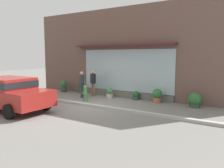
{
  "coord_description": "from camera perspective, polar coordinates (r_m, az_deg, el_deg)",
  "views": [
    {
      "loc": [
        7.33,
        -9.27,
        2.56
      ],
      "look_at": [
        0.42,
        1.2,
        1.03
      ],
      "focal_mm": 37.41,
      "sensor_mm": 36.0,
      "label": 1
    }
  ],
  "objects": [
    {
      "name": "ground_plane",
      "position": [
        12.09,
        -4.8,
        -5.27
      ],
      "size": [
        60.0,
        60.0,
        0.0
      ],
      "primitive_type": "plane",
      "color": "gray"
    },
    {
      "name": "curb_strip",
      "position": [
        11.93,
        -5.4,
        -5.16
      ],
      "size": [
        14.0,
        0.24,
        0.12
      ],
      "primitive_type": "cube",
      "color": "#B2B2AD",
      "rests_on": "ground_plane"
    },
    {
      "name": "storefront",
      "position": [
        14.45,
        3.01,
        7.45
      ],
      "size": [
        14.0,
        0.81,
        5.47
      ],
      "color": "brown",
      "rests_on": "ground_plane"
    },
    {
      "name": "fire_hydrant",
      "position": [
        13.29,
        -6.55,
        -2.24
      ],
      "size": [
        0.38,
        0.34,
        0.91
      ],
      "color": "#4C8C47",
      "rests_on": "ground_plane"
    },
    {
      "name": "pedestrian_with_handbag",
      "position": [
        14.3,
        -7.37,
        0.36
      ],
      "size": [
        0.31,
        0.65,
        1.61
      ],
      "rotation": [
        0.0,
        0.0,
        1.9
      ],
      "color": "#333847",
      "rests_on": "ground_plane"
    },
    {
      "name": "pedestrian_passerby",
      "position": [
        14.82,
        -4.65,
        0.76
      ],
      "size": [
        0.51,
        0.26,
        1.63
      ],
      "rotation": [
        0.0,
        0.0,
        6.11
      ],
      "color": "brown",
      "rests_on": "ground_plane"
    },
    {
      "name": "parked_car_red",
      "position": [
        11.88,
        -23.84,
        -1.76
      ],
      "size": [
        4.21,
        2.11,
        1.54
      ],
      "rotation": [
        0.0,
        0.0,
        0.01
      ],
      "color": "maroon",
      "rests_on": "ground_plane"
    },
    {
      "name": "potted_plant_trailing_edge",
      "position": [
        13.63,
        5.89,
        -2.83
      ],
      "size": [
        0.38,
        0.38,
        0.52
      ],
      "color": "#33473D",
      "rests_on": "ground_plane"
    },
    {
      "name": "potted_plant_window_center",
      "position": [
        12.26,
        19.52,
        -3.7
      ],
      "size": [
        0.64,
        0.64,
        0.74
      ],
      "color": "#33473D",
      "rests_on": "ground_plane"
    },
    {
      "name": "potted_plant_corner_tall",
      "position": [
        16.13,
        -7.62,
        -0.98
      ],
      "size": [
        0.35,
        0.35,
        0.68
      ],
      "color": "#33473D",
      "rests_on": "ground_plane"
    },
    {
      "name": "potted_plant_window_right",
      "position": [
        12.94,
        10.95,
        -2.69
      ],
      "size": [
        0.53,
        0.53,
        0.77
      ],
      "color": "#9E6042",
      "rests_on": "ground_plane"
    },
    {
      "name": "potted_plant_low_front",
      "position": [
        16.84,
        -11.74,
        -0.45
      ],
      "size": [
        0.48,
        0.48,
        0.8
      ],
      "color": "#33473D",
      "rests_on": "ground_plane"
    },
    {
      "name": "potted_plant_near_hydrant",
      "position": [
        14.24,
        -0.55,
        -2.18
      ],
      "size": [
        0.39,
        0.39,
        0.59
      ],
      "color": "#B7B2A3",
      "rests_on": "ground_plane"
    }
  ]
}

